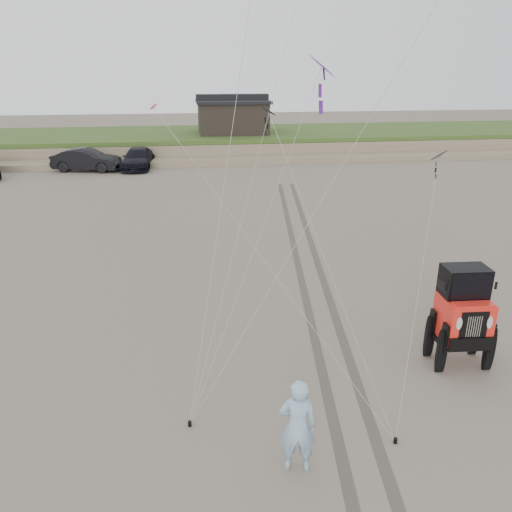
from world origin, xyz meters
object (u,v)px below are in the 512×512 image
object	(u,v)px
truck_c	(138,159)
jeep	(461,327)
truck_b	(87,160)
man	(297,426)
cabin	(232,116)

from	to	relation	value
truck_c	jeep	size ratio (longest dim) A/B	0.91
truck_b	jeep	bearing A→B (deg)	-139.93
truck_c	man	bearing A→B (deg)	-75.55
truck_c	man	size ratio (longest dim) A/B	2.61
jeep	man	world-z (taller)	jeep
truck_b	jeep	world-z (taller)	jeep
cabin	truck_b	distance (m)	14.10
cabin	truck_b	world-z (taller)	cabin
truck_b	man	size ratio (longest dim) A/B	2.54
jeep	truck_b	bearing A→B (deg)	120.08
truck_c	jeep	xyz separation A→B (m)	(10.23, -28.84, 0.30)
cabin	jeep	bearing A→B (deg)	-86.44
truck_c	jeep	bearing A→B (deg)	-65.49
man	cabin	bearing A→B (deg)	-82.44
truck_c	jeep	world-z (taller)	jeep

